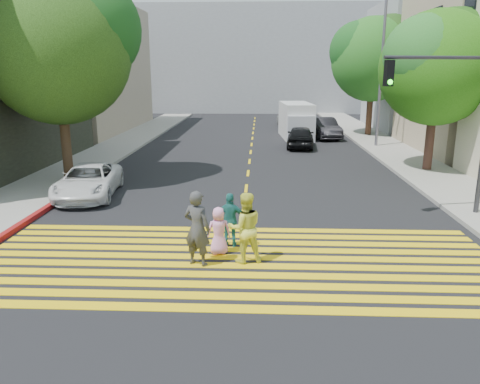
# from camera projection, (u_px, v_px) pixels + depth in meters

# --- Properties ---
(ground) EXTENTS (120.00, 120.00, 0.00)m
(ground) POSITION_uv_depth(u_px,v_px,m) (234.00, 283.00, 10.77)
(ground) COLOR black
(sidewalk_left) EXTENTS (3.00, 40.00, 0.15)m
(sidewalk_left) POSITION_uv_depth(u_px,v_px,m) (129.00, 140.00, 32.38)
(sidewalk_left) COLOR gray
(sidewalk_left) RESTS_ON ground
(sidewalk_right) EXTENTS (3.00, 60.00, 0.15)m
(sidewalk_right) POSITION_uv_depth(u_px,v_px,m) (409.00, 161.00, 24.91)
(sidewalk_right) COLOR gray
(sidewalk_right) RESTS_ON ground
(curb_red) EXTENTS (0.20, 8.00, 0.16)m
(curb_red) POSITION_uv_depth(u_px,v_px,m) (53.00, 204.00, 16.84)
(curb_red) COLOR maroon
(curb_red) RESTS_ON ground
(crosswalk) EXTENTS (13.40, 5.30, 0.01)m
(crosswalk) POSITION_uv_depth(u_px,v_px,m) (237.00, 261.00, 12.01)
(crosswalk) COLOR yellow
(crosswalk) RESTS_ON ground
(lane_line) EXTENTS (0.12, 34.40, 0.01)m
(lane_line) POSITION_uv_depth(u_px,v_px,m) (252.00, 141.00, 32.53)
(lane_line) COLOR yellow
(lane_line) RESTS_ON ground
(building_left_tan) EXTENTS (12.00, 16.00, 10.00)m
(building_left_tan) POSITION_uv_depth(u_px,v_px,m) (53.00, 68.00, 37.26)
(building_left_tan) COLOR tan
(building_left_tan) RESTS_ON ground
(building_right_grey) EXTENTS (10.00, 10.00, 10.00)m
(building_right_grey) POSITION_uv_depth(u_px,v_px,m) (439.00, 68.00, 37.91)
(building_right_grey) COLOR gray
(building_right_grey) RESTS_ON ground
(backdrop_block) EXTENTS (30.00, 8.00, 12.00)m
(backdrop_block) POSITION_uv_depth(u_px,v_px,m) (256.00, 60.00, 55.69)
(backdrop_block) COLOR gray
(backdrop_block) RESTS_ON ground
(tree_left) EXTENTS (7.42, 7.21, 8.68)m
(tree_left) POSITION_uv_depth(u_px,v_px,m) (59.00, 43.00, 19.21)
(tree_left) COLOR #492A18
(tree_left) RESTS_ON ground
(tree_right_near) EXTENTS (6.80, 6.77, 7.60)m
(tree_right_near) POSITION_uv_depth(u_px,v_px,m) (438.00, 62.00, 21.38)
(tree_right_near) COLOR #361F17
(tree_right_near) RESTS_ON ground
(tree_right_far) EXTENTS (7.04, 6.56, 8.69)m
(tree_right_far) POSITION_uv_depth(u_px,v_px,m) (374.00, 55.00, 33.56)
(tree_right_far) COLOR #41261A
(tree_right_far) RESTS_ON ground
(pedestrian_man) EXTENTS (0.83, 0.69, 1.93)m
(pedestrian_man) POSITION_uv_depth(u_px,v_px,m) (197.00, 228.00, 11.58)
(pedestrian_man) COLOR #3C3C3D
(pedestrian_man) RESTS_ON ground
(pedestrian_woman) EXTENTS (1.02, 0.88, 1.83)m
(pedestrian_woman) POSITION_uv_depth(u_px,v_px,m) (245.00, 228.00, 11.78)
(pedestrian_woman) COLOR #E0E246
(pedestrian_woman) RESTS_ON ground
(pedestrian_child) EXTENTS (0.70, 0.53, 1.29)m
(pedestrian_child) POSITION_uv_depth(u_px,v_px,m) (219.00, 231.00, 12.37)
(pedestrian_child) COLOR #F59CDA
(pedestrian_child) RESTS_ON ground
(pedestrian_extra) EXTENTS (0.90, 0.39, 1.53)m
(pedestrian_extra) POSITION_uv_depth(u_px,v_px,m) (231.00, 220.00, 12.85)
(pedestrian_extra) COLOR #22716F
(pedestrian_extra) RESTS_ON ground
(white_sedan) EXTENTS (2.58, 4.67, 1.24)m
(white_sedan) POSITION_uv_depth(u_px,v_px,m) (88.00, 181.00, 18.08)
(white_sedan) COLOR silver
(white_sedan) RESTS_ON ground
(dark_car_near) EXTENTS (2.02, 4.26, 1.41)m
(dark_car_near) POSITION_uv_depth(u_px,v_px,m) (300.00, 137.00, 29.68)
(dark_car_near) COLOR black
(dark_car_near) RESTS_ON ground
(silver_car) EXTENTS (2.31, 5.04, 1.43)m
(silver_car) POSITION_uv_depth(u_px,v_px,m) (290.00, 118.00, 41.10)
(silver_car) COLOR #B7B7B7
(silver_car) RESTS_ON ground
(dark_car_parked) EXTENTS (2.24, 4.67, 1.48)m
(dark_car_parked) POSITION_uv_depth(u_px,v_px,m) (324.00, 128.00, 33.84)
(dark_car_parked) COLOR black
(dark_car_parked) RESTS_ON ground
(white_van) EXTENTS (2.36, 5.42, 2.49)m
(white_van) POSITION_uv_depth(u_px,v_px,m) (296.00, 121.00, 33.98)
(white_van) COLOR silver
(white_van) RESTS_ON ground
(traffic_signal) EXTENTS (3.71, 1.00, 5.51)m
(traffic_signal) POSITION_uv_depth(u_px,v_px,m) (460.00, 110.00, 14.70)
(traffic_signal) COLOR #313135
(traffic_signal) RESTS_ON ground
(street_lamp) EXTENTS (2.20, 0.37, 9.69)m
(street_lamp) POSITION_uv_depth(u_px,v_px,m) (379.00, 57.00, 28.42)
(street_lamp) COLOR slate
(street_lamp) RESTS_ON ground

